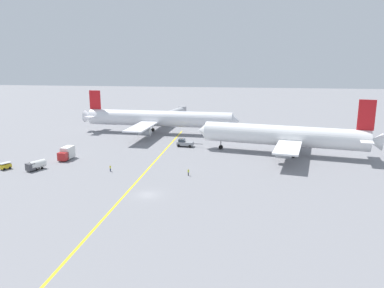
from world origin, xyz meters
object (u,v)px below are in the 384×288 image
Objects in this scene: gse_catering_truck_tall at (67,153)px; ground_crew_marshaller_foreground at (110,168)px; jet_bridge at (175,112)px; airliner_being_pushed at (285,136)px; gse_fuel_bowser_stubby at (36,165)px; gse_baggage_cart_trailing at (5,166)px; pushback_tug at (185,143)px; ground_crew_wing_walker_right at (188,172)px; airliner_at_gate_left at (158,119)px.

gse_catering_truck_tall is 18.66m from ground_crew_marshaller_foreground.
jet_bridge reaches higher than ground_crew_marshaller_foreground.
airliner_being_pushed is 32.04× the size of ground_crew_marshaller_foreground.
gse_catering_truck_tall is at bearing 74.41° from gse_fuel_bowser_stubby.
airliner_being_pushed is 76.69m from gse_baggage_cart_trailing.
ground_crew_marshaller_foreground is 0.07× the size of jet_bridge.
gse_baggage_cart_trailing is (-41.38, -31.44, -0.30)m from pushback_tug.
jet_bridge reaches higher than pushback_tug.
gse_fuel_bowser_stubby reaches higher than gse_baggage_cart_trailing.
gse_baggage_cart_trailing is at bearing -160.11° from airliner_being_pushed.
airliner_being_pushed is 51.02m from ground_crew_marshaller_foreground.
ground_crew_wing_walker_right is at bearing 1.29° from gse_fuel_bowser_stubby.
pushback_tug reaches higher than gse_baggage_cart_trailing.
airliner_being_pushed is 68.97m from gse_fuel_bowser_stubby.
pushback_tug is 1.62× the size of gse_fuel_bowser_stubby.
airliner_being_pushed is at bearing 19.89° from gse_baggage_cart_trailing.
ground_crew_wing_walker_right reaches higher than ground_crew_marshaller_foreground.
airliner_being_pushed reaches higher than gse_baggage_cart_trailing.
jet_bridge is (21.00, 80.43, 2.60)m from gse_fuel_bowser_stubby.
jet_bridge is at bearing 75.52° from gse_catering_truck_tall.
ground_crew_marshaller_foreground is at bearing -151.65° from airliner_being_pushed.
airliner_at_gate_left is 24.40m from pushback_tug.
ground_crew_marshaller_foreground is at bearing 4.53° from gse_fuel_bowser_stubby.
airliner_at_gate_left is 49.77m from ground_crew_marshaller_foreground.
gse_baggage_cart_trailing is (-71.99, -26.04, -4.61)m from airliner_being_pushed.
gse_fuel_bowser_stubby is 19.24m from ground_crew_marshaller_foreground.
airliner_at_gate_left is 50.68m from airliner_being_pushed.
pushback_tug is at bearing -56.49° from airliner_at_gate_left.
ground_crew_wing_walker_right is (47.18, 1.28, 0.02)m from gse_baggage_cart_trailing.
gse_baggage_cart_trailing reaches higher than ground_crew_marshaller_foreground.
airliner_being_pushed is at bearing 13.69° from gse_catering_truck_tall.
jet_bridge is (-42.89, 54.78, -1.54)m from airliner_being_pushed.
gse_catering_truck_tall is (11.11, 11.21, 0.90)m from gse_baggage_cart_trailing.
gse_catering_truck_tall is 3.51× the size of ground_crew_wing_walker_right.
gse_baggage_cart_trailing is at bearing -142.77° from pushback_tug.
airliner_at_gate_left is 7.13× the size of pushback_tug.
ground_crew_wing_walker_right is at bearing -69.20° from airliner_at_gate_left.
gse_catering_truck_tall reaches higher than gse_fuel_bowser_stubby.
ground_crew_wing_walker_right is at bearing -15.40° from gse_catering_truck_tall.
gse_catering_truck_tall is at bearing 164.60° from ground_crew_wing_walker_right.
jet_bridge reaches higher than gse_baggage_cart_trailing.
pushback_tug is at bearing 64.46° from ground_crew_marshaller_foreground.
gse_catering_truck_tall is at bearing -104.48° from jet_bridge.
airliner_being_pushed reaches higher than ground_crew_marshaller_foreground.
airliner_being_pushed reaches higher than ground_crew_wing_walker_right.
gse_fuel_bowser_stubby is (-63.89, -25.64, -4.14)m from airliner_being_pushed.
ground_crew_wing_walker_right is (36.07, -9.94, -0.88)m from gse_catering_truck_tall.
ground_crew_wing_walker_right is 0.07× the size of jet_bridge.
airliner_at_gate_left is at bearing 67.07° from gse_catering_truck_tall.
gse_fuel_bowser_stubby is 0.88× the size of gse_catering_truck_tall.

